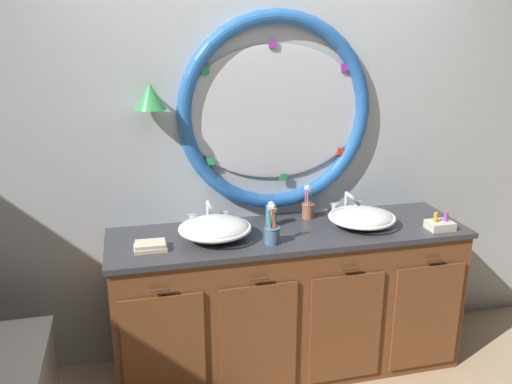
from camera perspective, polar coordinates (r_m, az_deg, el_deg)
back_wall_assembly at (r=3.19m, az=0.62°, el=5.08°), size 6.40×0.26×2.60m
vanity_counter at (r=3.24m, az=3.45°, el=-11.45°), size 2.05×0.61×0.89m
sink_basin_left at (r=2.91m, az=-4.43°, el=-3.93°), size 0.40×0.40×0.12m
sink_basin_right at (r=3.16m, az=11.31°, el=-2.71°), size 0.39×0.39×0.10m
faucet_set_left at (r=3.12m, az=-5.12°, el=-2.51°), size 0.24×0.12×0.15m
faucet_set_right at (r=3.35m, az=9.68°, el=-1.35°), size 0.20×0.12×0.14m
toothbrush_holder_left at (r=2.85m, az=1.75°, el=-4.47°), size 0.09×0.09×0.22m
toothbrush_holder_right at (r=3.24m, az=5.59°, el=-1.85°), size 0.08×0.08×0.21m
soap_dispenser at (r=3.09m, az=1.62°, el=-2.50°), size 0.06×0.07×0.15m
folded_hand_towel at (r=2.84m, az=-11.28°, el=-5.72°), size 0.17×0.12×0.04m
toiletry_basket at (r=3.23m, az=19.15°, el=-3.33°), size 0.14×0.11×0.10m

